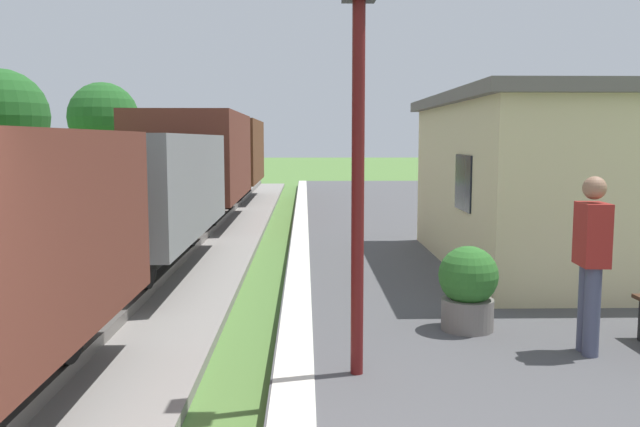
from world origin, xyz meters
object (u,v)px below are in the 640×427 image
Objects in this scene: person_waiting at (591,258)px; potted_planter at (468,287)px; lamp_post_near at (359,80)px; freight_train at (176,173)px; station_hut at (546,180)px; tree_field_left at (0,117)px; tree_field_distant at (103,118)px.

person_waiting is 1.34m from potted_planter.
person_waiting is at bearing 12.29° from lamp_post_near.
freight_train is at bearing 120.46° from potted_planter.
station_hut is at bearing 54.99° from lamp_post_near.
station_hut reaches higher than potted_planter.
freight_train is 7.03× the size of lamp_post_near.
potted_planter is at bearing -120.69° from station_hut.
person_waiting is at bearing -40.30° from potted_planter.
lamp_post_near reaches higher than freight_train.
potted_planter is at bearing -36.77° from person_waiting.
freight_train is 9.90m from lamp_post_near.
station_hut is 16.89m from tree_field_left.
freight_train reaches higher than person_waiting.
tree_field_left is (-12.16, 14.70, 1.81)m from person_waiting.
lamp_post_near is at bearing -70.03° from freight_train.
station_hut reaches higher than freight_train.
person_waiting reaches higher than potted_planter.
station_hut is 1.29× the size of tree_field_left.
tree_field_distant is (-12.26, 17.21, 1.53)m from station_hut.
station_hut is at bearing 59.31° from potted_planter.
freight_train is 9.23m from potted_planter.
freight_train is 14.10m from tree_field_distant.
lamp_post_near is 23.82m from tree_field_distant.
tree_field_distant reaches higher than freight_train.
tree_field_left is (-9.89, 15.20, 0.20)m from lamp_post_near.
tree_field_distant is at bearing 125.47° from station_hut.
lamp_post_near is at bearing -68.28° from tree_field_distant.
freight_train is at bearing -67.05° from tree_field_distant.
tree_field_left is at bearing 128.88° from potted_planter.
freight_train is 8.05m from station_hut.
lamp_post_near is (-1.30, -1.31, 2.08)m from potted_planter.
tree_field_distant reaches higher than potted_planter.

